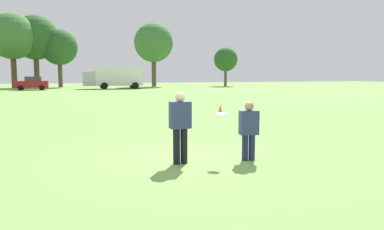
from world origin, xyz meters
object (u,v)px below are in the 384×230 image
Objects in this scene: player_defender at (249,128)px; parked_car_center at (32,83)px; traffic_cone at (220,109)px; box_truck at (114,77)px; frisbee at (222,114)px; player_thrower at (180,123)px.

player_defender is 0.34× the size of parked_car_center.
player_defender is at bearing -109.68° from traffic_cone.
frisbee is at bearing -93.95° from box_truck.
traffic_cone is 37.72m from parked_car_center.
box_truck is (4.19, 46.47, 0.81)m from player_thrower.
traffic_cone is at bearing 70.32° from player_defender.
traffic_cone is 36.74m from box_truck.
box_truck is at bearing 86.88° from player_defender.
frisbee is at bearing -113.16° from traffic_cone.
player_thrower is at bearing 171.95° from frisbee.
player_defender is 5.13× the size of frisbee.
frisbee is 0.07× the size of parked_car_center.
parked_car_center is at bearing 98.58° from player_thrower.
box_truck reaches higher than traffic_cone.
player_defender is at bearing -93.12° from box_truck.
player_thrower is 46.02m from parked_car_center.
parked_car_center is 0.49× the size of box_truck.
frisbee is 46.73m from box_truck.
player_defender is 10.63m from traffic_cone.
frisbee is 0.57× the size of traffic_cone.
parked_car_center is at bearing -175.02° from box_truck.
box_truck reaches higher than player_defender.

